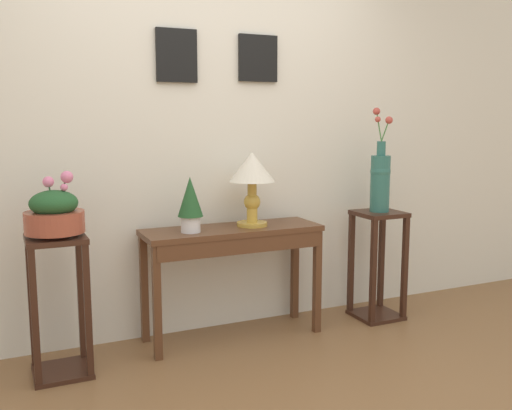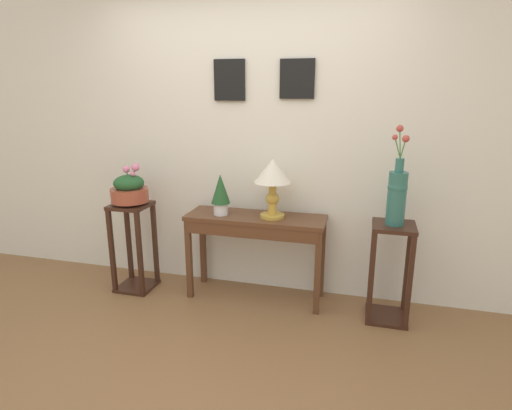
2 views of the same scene
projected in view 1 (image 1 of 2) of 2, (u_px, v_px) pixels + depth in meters
back_wall_with_art at (200, 122)px, 3.77m from camera, size 9.00×0.13×2.80m
console_table at (234, 245)px, 3.66m from camera, size 1.15×0.38×0.73m
table_lamp at (252, 174)px, 3.67m from camera, size 0.30×0.30×0.48m
potted_plant_on_console at (190, 202)px, 3.49m from camera, size 0.16×0.16×0.34m
pedestal_stand_left at (59, 306)px, 3.16m from camera, size 0.31×0.31×0.79m
planter_bowl_wide_left at (54, 213)px, 3.09m from camera, size 0.32×0.32×0.35m
pedestal_stand_right at (377, 265)px, 4.09m from camera, size 0.31×0.31×0.77m
flower_vase_tall_right at (380, 177)px, 3.99m from camera, size 0.14×0.14×0.72m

